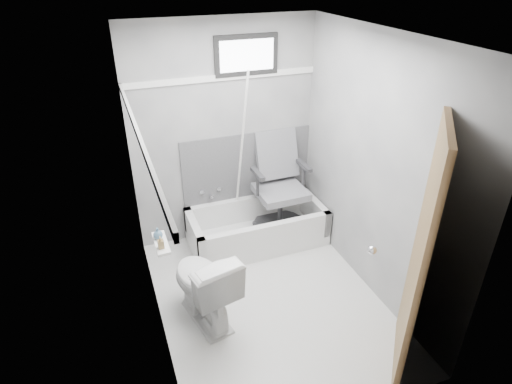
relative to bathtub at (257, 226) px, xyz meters
name	(u,v)px	position (x,y,z in m)	size (l,w,h in m)	color
floor	(269,300)	(-0.23, -0.93, -0.21)	(2.60, 2.60, 0.00)	white
ceiling	(274,36)	(-0.23, -0.93, 2.19)	(2.60, 2.60, 0.00)	silver
wall_back	(225,135)	(-0.23, 0.37, 0.99)	(2.00, 0.02, 2.40)	slate
wall_front	(358,292)	(-0.23, -2.23, 0.99)	(2.00, 0.02, 2.40)	slate
wall_left	(147,213)	(-1.23, -0.93, 0.99)	(0.02, 2.60, 2.40)	slate
wall_right	(375,171)	(0.77, -0.93, 0.99)	(0.02, 2.60, 2.40)	slate
bathtub	(257,226)	(0.00, 0.00, 0.00)	(1.50, 0.70, 0.42)	silver
office_chair	(281,185)	(0.29, 0.04, 0.45)	(0.63, 0.63, 1.09)	slate
toilet	(203,285)	(-0.85, -0.93, 0.17)	(0.43, 0.77, 0.76)	white
door	(479,277)	(0.75, -2.21, 0.79)	(0.78, 0.78, 2.00)	brown
window	(246,55)	(0.02, 0.36, 1.81)	(0.66, 0.04, 0.40)	black
backerboard	(247,166)	(0.02, 0.36, 0.59)	(1.50, 0.02, 0.78)	#4C4C4F
trim_back	(223,77)	(-0.23, 0.36, 1.61)	(2.00, 0.02, 0.06)	white
trim_left	(138,135)	(-1.22, -0.93, 1.61)	(0.02, 2.60, 0.06)	white
pole	(241,156)	(-0.13, 0.13, 0.84)	(0.02, 0.02, 1.95)	white
shelf	(161,243)	(-1.16, -0.93, 0.69)	(0.10, 0.32, 0.03)	white
soap_bottle_a	(161,242)	(-1.17, -1.01, 0.76)	(0.05, 0.05, 0.10)	olive
soap_bottle_b	(158,233)	(-1.17, -0.87, 0.75)	(0.08, 0.08, 0.10)	#476882
faucet	(210,193)	(-0.43, 0.34, 0.34)	(0.26, 0.10, 0.16)	silver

